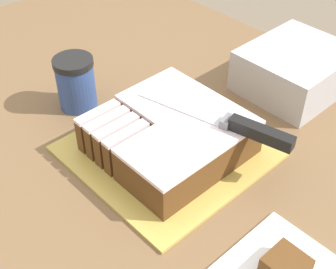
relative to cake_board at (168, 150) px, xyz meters
name	(u,v)px	position (x,y,z in m)	size (l,w,h in m)	color
cake_board	(168,150)	(0.00, 0.00, 0.00)	(0.32, 0.32, 0.01)	gold
cake	(172,135)	(0.00, 0.00, 0.04)	(0.24, 0.24, 0.07)	brown
knife	(241,127)	(0.11, 0.07, 0.08)	(0.29, 0.09, 0.02)	silver
coffee_cup	(76,83)	(-0.23, -0.04, 0.05)	(0.08, 0.08, 0.11)	#334C8C
brownie	(287,265)	(0.30, -0.05, 0.02)	(0.05, 0.05, 0.03)	brown
storage_box	(295,70)	(0.03, 0.34, 0.04)	(0.19, 0.21, 0.09)	#B2B2B7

